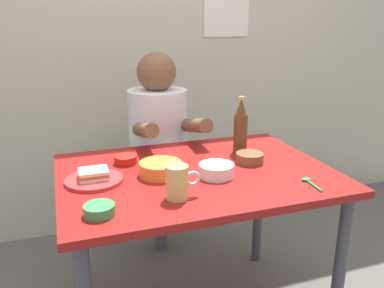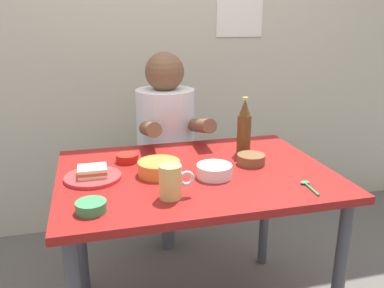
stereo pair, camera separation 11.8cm
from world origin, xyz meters
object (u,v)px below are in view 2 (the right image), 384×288
Objects in this scene: dining_table at (195,192)px; beer_bottle at (244,128)px; plate_orange at (93,177)px; condiment_bowl_brown at (251,159)px; stool at (168,195)px; sandwich at (92,171)px; beer_mug at (171,181)px; person_seated at (167,127)px.

dining_table is 4.20× the size of beer_bottle.
condiment_bowl_brown is (0.66, 0.00, 0.02)m from plate_orange.
sandwich reaches higher than stool.
beer_mug reaches higher than plate_orange.
stool is 3.57× the size of beer_mug.
person_seated is 6.00× the size of condiment_bowl_brown.
stool is 0.74m from beer_bottle.
beer_bottle reaches higher than sandwich.
person_seated reaches higher than stool.
person_seated reaches higher than beer_mug.
plate_orange is (-0.41, 0.02, 0.10)m from dining_table.
person_seated is at bearing 112.52° from condiment_bowl_brown.
plate_orange is at bearing 137.35° from beer_mug.
person_seated is 0.73m from plate_orange.
condiment_bowl_brown is (0.66, 0.00, -0.01)m from sandwich.
sandwich is (-0.41, -0.60, 0.01)m from person_seated.
dining_table is at bearing 56.84° from beer_mug.
beer_bottle reaches higher than beer_mug.
condiment_bowl_brown reaches higher than stool.
beer_mug reaches higher than stool.
sandwich is at bearing 2.39° from plate_orange.
plate_orange is 0.71m from beer_bottle.
beer_bottle is at bearing -59.28° from person_seated.
sandwich is at bearing -168.01° from beer_bottle.
person_seated reaches higher than condiment_bowl_brown.
condiment_bowl_brown is (0.25, -0.61, 0.41)m from stool.
condiment_bowl_brown reaches higher than dining_table.
plate_orange is 0.02m from sandwich.
beer_mug is at bearing -99.97° from stool.
stool is at bearing 80.03° from beer_mug.
stool is 0.84m from plate_orange.
plate_orange is at bearing -168.01° from beer_bottle.
beer_bottle is (0.27, -0.47, 0.51)m from stool.
beer_mug is (-0.15, -0.84, 0.03)m from person_seated.
condiment_bowl_brown is at bearing 4.13° from dining_table.
beer_mug reaches higher than dining_table.
person_seated is 0.65m from condiment_bowl_brown.
beer_bottle is at bearing -59.89° from stool.
beer_bottle is (0.68, 0.14, 0.11)m from plate_orange.
plate_orange is (-0.41, -0.61, 0.40)m from stool.
beer_mug is at bearing -42.65° from sandwich.
sandwich is 0.66m from condiment_bowl_brown.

